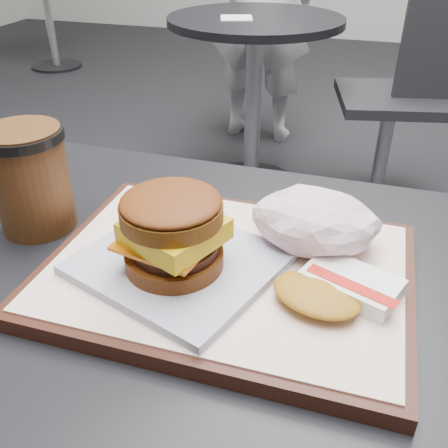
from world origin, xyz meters
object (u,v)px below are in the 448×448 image
Objects in this scene: breakfast_sandwich at (175,239)px; hash_brown at (336,288)px; serving_tray at (227,272)px; coffee_cup at (30,176)px; customer_table at (202,404)px; crumpled_wrapper at (316,221)px; neighbor_table at (254,68)px; neighbor_chair at (412,87)px.

hash_brown is at bearing 2.31° from breakfast_sandwich.
serving_tray is 0.12m from hash_brown.
coffee_cup reaches higher than breakfast_sandwich.
hash_brown is (0.14, 0.01, 0.22)m from customer_table.
breakfast_sandwich reaches higher than crumpled_wrapper.
serving_tray is at bearing -77.02° from neighbor_table.
hash_brown is 1.73m from neighbor_chair.
customer_table is at bearing -139.77° from crumpled_wrapper.
customer_table is 1.07× the size of neighbor_table.
crumpled_wrapper reaches higher than hash_brown.
crumpled_wrapper is at bearing 111.89° from hash_brown.
crumpled_wrapper is at bearing 4.96° from coffee_cup.
breakfast_sandwich reaches higher than hash_brown.
serving_tray is 1.72m from neighbor_chair.
serving_tray reaches higher than customer_table.
crumpled_wrapper is at bearing -96.23° from neighbor_chair.
hash_brown is (0.16, 0.01, -0.03)m from breakfast_sandwich.
customer_table is 1.73m from neighbor_chair.
coffee_cup is (-0.34, -0.03, 0.02)m from crumpled_wrapper.
coffee_cup is 0.17× the size of neighbor_table.
neighbor_chair reaches higher than neighbor_table.
breakfast_sandwich is (-0.05, -0.03, 0.05)m from serving_tray.
serving_tray is 0.26m from coffee_cup.
neighbor_table is (-0.46, 1.56, -0.27)m from crumpled_wrapper.
customer_table is at bearing -14.61° from coffee_cup.
breakfast_sandwich reaches higher than customer_table.
neighbor_table is 0.63m from neighbor_chair.
crumpled_wrapper reaches higher than serving_tray.
breakfast_sandwich is 1.76m from neighbor_chair.
breakfast_sandwich is 0.16m from hash_brown.
hash_brown is at bearing -9.48° from serving_tray.
coffee_cup reaches higher than neighbor_table.
coffee_cup is (-0.37, 0.05, 0.04)m from hash_brown.
neighbor_chair is at bearing 72.67° from coffee_cup.
coffee_cup is at bearing 171.74° from hash_brown.
customer_table is 1.69m from neighbor_table.
crumpled_wrapper is (0.11, 0.09, 0.24)m from customer_table.
neighbor_chair reaches higher than hash_brown.
serving_tray is at bearing 28.68° from breakfast_sandwich.
neighbor_chair is (0.26, 1.68, -0.27)m from serving_tray.
hash_brown reaches higher than neighbor_table.
customer_table is 0.20m from serving_tray.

